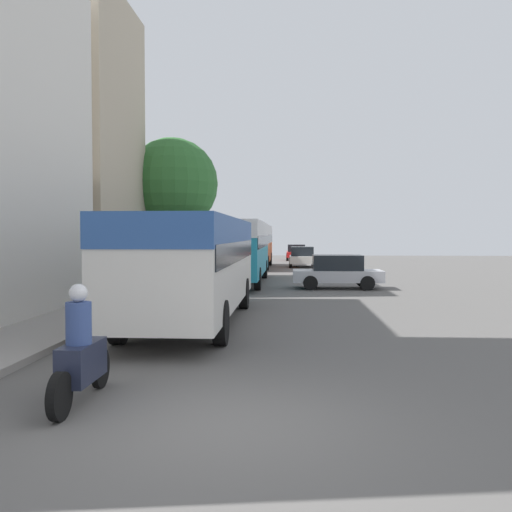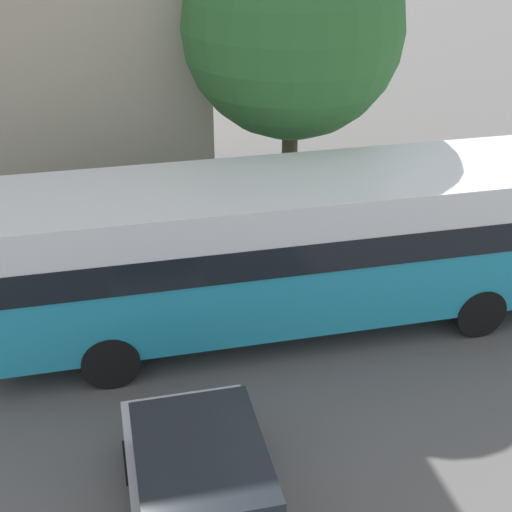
# 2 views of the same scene
# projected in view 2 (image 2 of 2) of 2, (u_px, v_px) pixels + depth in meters

# --- Properties ---
(bus_following) EXTENTS (2.67, 11.20, 3.06)m
(bus_following) POSITION_uv_depth(u_px,v_px,m) (289.00, 232.00, 13.18)
(bus_following) COLOR teal
(bus_following) RESTS_ON ground_plane
(car_distant) EXTENTS (3.98, 1.91, 1.52)m
(car_distant) POSITION_uv_depth(u_px,v_px,m) (202.00, 492.00, 9.18)
(car_distant) COLOR #B7B7BC
(car_distant) RESTS_ON ground_plane
(pedestrian_near_curb) EXTENTS (0.35, 0.35, 1.82)m
(pedestrian_near_curb) POSITION_uv_depth(u_px,v_px,m) (431.00, 202.00, 16.65)
(pedestrian_near_curb) COLOR #232838
(pedestrian_near_curb) RESTS_ON sidewalk
(street_tree) EXTENTS (4.74, 4.74, 7.27)m
(street_tree) POSITION_uv_depth(u_px,v_px,m) (293.00, 27.00, 14.94)
(street_tree) COLOR brown
(street_tree) RESTS_ON sidewalk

